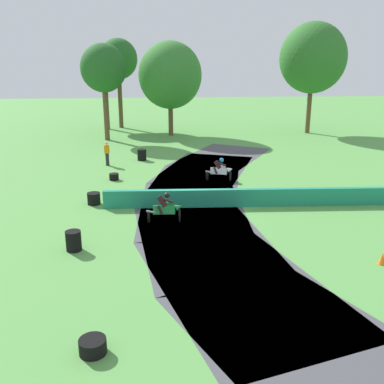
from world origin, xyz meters
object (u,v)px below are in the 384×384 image
Objects in this scene: tire_stack_near at (142,155)px; tire_stack_extra_a at (93,346)px; motorcycle_chase_green at (166,208)px; tire_stack_mid_b at (94,199)px; track_marshal at (107,154)px; traffic_cone at (382,259)px; tire_stack_far at (74,241)px; tire_stack_mid_a at (114,177)px; motorcycle_lead_white at (220,170)px.

tire_stack_extra_a is (-0.76, -21.53, -0.20)m from tire_stack_near.
tire_stack_extra_a is (-2.13, -9.09, -0.45)m from motorcycle_chase_green.
track_marshal is (-0.11, 8.29, 0.52)m from tire_stack_mid_b.
track_marshal reaches higher than traffic_cone.
tire_stack_mid_a is at bearing 86.00° from tire_stack_far.
track_marshal is at bearing -149.67° from tire_stack_near.
motorcycle_chase_green reaches higher than traffic_cone.
motorcycle_lead_white is at bearing -5.81° from tire_stack_mid_a.
motorcycle_chase_green is 12.51m from tire_stack_near.
motorcycle_chase_green is 3.85× the size of traffic_cone.
track_marshal is at bearing 90.78° from tire_stack_mid_b.
tire_stack_extra_a is 1.61× the size of traffic_cone.
motorcycle_chase_green is 4.60m from tire_stack_far.
tire_stack_near and tire_stack_far have the same top height.
tire_stack_mid_a and tire_stack_extra_a have the same top height.
track_marshal is (-3.70, 11.07, 0.17)m from motorcycle_chase_green.
tire_stack_near is 0.49× the size of track_marshal.
tire_stack_mid_a is at bearing -78.74° from track_marshal.
traffic_cone is (7.70, -4.96, -0.43)m from motorcycle_chase_green.
motorcycle_lead_white is at bearing -31.63° from track_marshal.
tire_stack_far is at bearing -94.00° from tire_stack_mid_a.
tire_stack_mid_a is at bearing 81.97° from tire_stack_mid_b.
track_marshal is (-0.75, 3.77, 0.62)m from tire_stack_mid_a.
tire_stack_mid_a is (-2.95, 7.30, -0.45)m from motorcycle_chase_green.
motorcycle_lead_white is 8.06m from tire_stack_mid_b.
motorcycle_lead_white is 1.01× the size of motorcycle_chase_green.
tire_stack_mid_b is 0.93× the size of tire_stack_extra_a.
motorcycle_chase_green reaches higher than tire_stack_mid_b.
tire_stack_near is at bearing 87.99° from tire_stack_extra_a.
tire_stack_far is (-2.29, -15.21, 0.00)m from tire_stack_near.
tire_stack_near is 1.82× the size of traffic_cone.
motorcycle_chase_green is at bearing 76.83° from tire_stack_extra_a.
tire_stack_mid_b reaches higher than traffic_cone.
motorcycle_lead_white is at bearing 52.86° from tire_stack_far.
motorcycle_lead_white is 3.90× the size of traffic_cone.
tire_stack_mid_b is 8.30m from track_marshal.
traffic_cone is (10.65, -12.26, 0.02)m from tire_stack_mid_a.
motorcycle_lead_white is 8.44m from track_marshal.
motorcycle_lead_white is 2.15× the size of tire_stack_far.
motorcycle_chase_green is 2.59× the size of tire_stack_mid_b.
tire_stack_near is (-1.37, 12.44, -0.25)m from motorcycle_chase_green.
motorcycle_chase_green is 4.56m from tire_stack_mid_b.
motorcycle_chase_green is at bearing 147.21° from traffic_cone.
track_marshal is 3.70× the size of traffic_cone.
motorcycle_chase_green is 2.12× the size of tire_stack_far.
traffic_cone is (11.29, -7.74, -0.08)m from tire_stack_mid_b.
track_marshal reaches higher than tire_stack_mid_b.
tire_stack_far is 1.13× the size of tire_stack_extra_a.
motorcycle_chase_green is at bearing -71.50° from track_marshal.
track_marshal reaches higher than motorcycle_lead_white.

